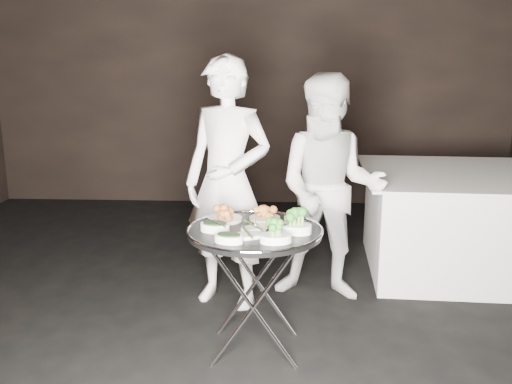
{
  "coord_description": "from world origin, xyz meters",
  "views": [
    {
      "loc": [
        0.38,
        -3.15,
        1.75
      ],
      "look_at": [
        0.22,
        0.12,
        0.95
      ],
      "focal_mm": 40.0,
      "sensor_mm": 36.0,
      "label": 1
    }
  ],
  "objects_px": {
    "tray_stand": "(255,286)",
    "dining_table": "(452,221)",
    "serving_tray": "(255,231)",
    "waiter_left": "(227,184)",
    "waiter_right": "(330,189)"
  },
  "relations": [
    {
      "from": "serving_tray",
      "to": "tray_stand",
      "type": "bearing_deg",
      "value": 3.58
    },
    {
      "from": "waiter_left",
      "to": "waiter_right",
      "type": "xyz_separation_m",
      "value": [
        0.72,
        0.12,
        -0.06
      ]
    },
    {
      "from": "tray_stand",
      "to": "waiter_left",
      "type": "bearing_deg",
      "value": 107.92
    },
    {
      "from": "waiter_right",
      "to": "dining_table",
      "type": "height_order",
      "value": "waiter_right"
    },
    {
      "from": "waiter_right",
      "to": "dining_table",
      "type": "distance_m",
      "value": 1.26
    },
    {
      "from": "dining_table",
      "to": "tray_stand",
      "type": "bearing_deg",
      "value": -137.7
    },
    {
      "from": "serving_tray",
      "to": "waiter_right",
      "type": "bearing_deg",
      "value": 58.91
    },
    {
      "from": "serving_tray",
      "to": "waiter_left",
      "type": "xyz_separation_m",
      "value": [
        -0.22,
        0.7,
        0.12
      ]
    },
    {
      "from": "tray_stand",
      "to": "waiter_left",
      "type": "height_order",
      "value": "waiter_left"
    },
    {
      "from": "waiter_left",
      "to": "waiter_right",
      "type": "relative_size",
      "value": 1.08
    },
    {
      "from": "serving_tray",
      "to": "waiter_left",
      "type": "distance_m",
      "value": 0.74
    },
    {
      "from": "serving_tray",
      "to": "dining_table",
      "type": "distance_m",
      "value": 2.11
    },
    {
      "from": "serving_tray",
      "to": "dining_table",
      "type": "relative_size",
      "value": 0.55
    },
    {
      "from": "serving_tray",
      "to": "dining_table",
      "type": "xyz_separation_m",
      "value": [
        1.54,
        1.4,
        -0.34
      ]
    },
    {
      "from": "tray_stand",
      "to": "dining_table",
      "type": "height_order",
      "value": "dining_table"
    }
  ]
}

